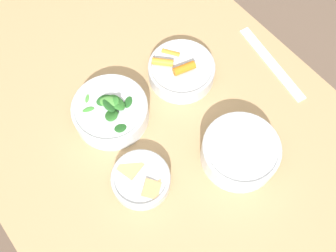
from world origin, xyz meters
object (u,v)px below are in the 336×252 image
Objects in this scene: bowl_carrots at (181,70)px; bowl_greens at (111,111)px; bowl_cookies at (141,179)px; bowl_beans_hotdog at (240,152)px; ruler at (272,63)px.

bowl_carrots is 0.22m from bowl_greens.
bowl_carrots is 1.25× the size of bowl_cookies.
bowl_greens is 0.34m from bowl_beans_hotdog.
bowl_cookies is at bearing -84.20° from ruler.
bowl_cookies is (0.19, -0.04, -0.01)m from bowl_greens.
bowl_carrots is at bearing 171.88° from bowl_beans_hotdog.
bowl_greens reaches higher than bowl_cookies.
bowl_beans_hotdog is 0.31m from ruler.
ruler is (-0.05, 0.50, -0.02)m from bowl_cookies.
ruler is at bearing 118.87° from bowl_beans_hotdog.
bowl_beans_hotdog is 0.25m from bowl_cookies.
bowl_beans_hotdog reaches higher than bowl_cookies.
bowl_beans_hotdog is at bearing 32.64° from bowl_greens.
bowl_cookies is at bearing -113.01° from bowl_beans_hotdog.
bowl_greens is 0.47m from ruler.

